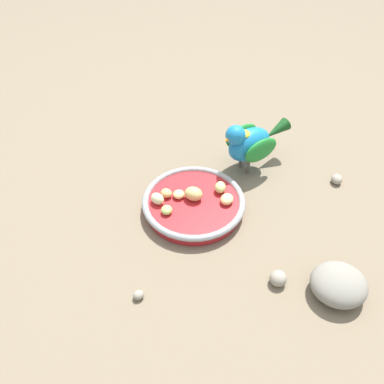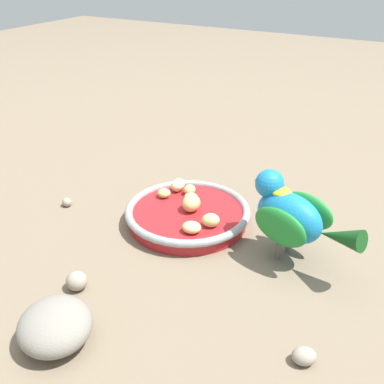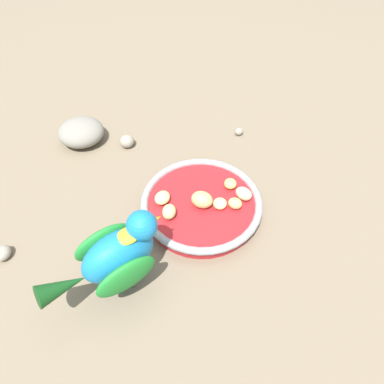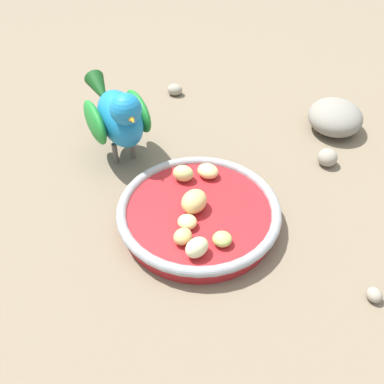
{
  "view_description": "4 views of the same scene",
  "coord_description": "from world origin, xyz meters",
  "px_view_note": "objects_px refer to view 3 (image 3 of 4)",
  "views": [
    {
      "loc": [
        -0.34,
        0.47,
        0.59
      ],
      "look_at": [
        0.02,
        0.03,
        0.05
      ],
      "focal_mm": 34.53,
      "sensor_mm": 36.0,
      "label": 1
    },
    {
      "loc": [
        -0.61,
        -0.33,
        0.45
      ],
      "look_at": [
        0.03,
        0.03,
        0.06
      ],
      "focal_mm": 43.81,
      "sensor_mm": 36.0,
      "label": 2
    },
    {
      "loc": [
        0.25,
        -0.31,
        0.52
      ],
      "look_at": [
        0.0,
        0.02,
        0.05
      ],
      "focal_mm": 33.03,
      "sensor_mm": 36.0,
      "label": 3
    },
    {
      "loc": [
        0.31,
        0.33,
        0.45
      ],
      "look_at": [
        0.03,
        0.03,
        0.07
      ],
      "focal_mm": 41.31,
      "sensor_mm": 36.0,
      "label": 4
    }
  ],
  "objects_px": {
    "apple_piece_2": "(202,200)",
    "apple_piece_4": "(230,184)",
    "apple_piece_0": "(162,198)",
    "apple_piece_3": "(244,194)",
    "pebble_0": "(3,253)",
    "pebble_1": "(239,132)",
    "feeding_bowl": "(201,205)",
    "apple_piece_6": "(235,203)",
    "apple_piece_5": "(169,212)",
    "pebble_2": "(127,141)",
    "parrot": "(117,255)",
    "apple_piece_1": "(220,204)",
    "rock_large": "(81,132)"
  },
  "relations": [
    {
      "from": "apple_piece_0",
      "to": "apple_piece_4",
      "type": "distance_m",
      "value": 0.13
    },
    {
      "from": "apple_piece_2",
      "to": "apple_piece_3",
      "type": "relative_size",
      "value": 1.26
    },
    {
      "from": "apple_piece_3",
      "to": "pebble_2",
      "type": "bearing_deg",
      "value": -179.22
    },
    {
      "from": "apple_piece_4",
      "to": "apple_piece_2",
      "type": "bearing_deg",
      "value": -104.11
    },
    {
      "from": "apple_piece_4",
      "to": "feeding_bowl",
      "type": "bearing_deg",
      "value": -108.63
    },
    {
      "from": "pebble_0",
      "to": "apple_piece_4",
      "type": "bearing_deg",
      "value": 56.2
    },
    {
      "from": "apple_piece_2",
      "to": "rock_large",
      "type": "xyz_separation_m",
      "value": [
        -0.33,
        0.01,
        -0.01
      ]
    },
    {
      "from": "apple_piece_6",
      "to": "parrot",
      "type": "relative_size",
      "value": 0.13
    },
    {
      "from": "apple_piece_3",
      "to": "pebble_0",
      "type": "distance_m",
      "value": 0.43
    },
    {
      "from": "apple_piece_4",
      "to": "rock_large",
      "type": "distance_m",
      "value": 0.35
    },
    {
      "from": "parrot",
      "to": "rock_large",
      "type": "bearing_deg",
      "value": 75.54
    },
    {
      "from": "pebble_0",
      "to": "pebble_1",
      "type": "height_order",
      "value": "pebble_0"
    },
    {
      "from": "apple_piece_5",
      "to": "pebble_0",
      "type": "relative_size",
      "value": 1.0
    },
    {
      "from": "apple_piece_0",
      "to": "apple_piece_2",
      "type": "xyz_separation_m",
      "value": [
        0.06,
        0.04,
        0.01
      ]
    },
    {
      "from": "apple_piece_1",
      "to": "rock_large",
      "type": "distance_m",
      "value": 0.36
    },
    {
      "from": "apple_piece_1",
      "to": "pebble_2",
      "type": "bearing_deg",
      "value": 171.99
    },
    {
      "from": "apple_piece_3",
      "to": "pebble_0",
      "type": "relative_size",
      "value": 1.05
    },
    {
      "from": "apple_piece_0",
      "to": "apple_piece_5",
      "type": "xyz_separation_m",
      "value": [
        0.03,
        -0.02,
        0.0
      ]
    },
    {
      "from": "rock_large",
      "to": "pebble_0",
      "type": "bearing_deg",
      "value": -66.98
    },
    {
      "from": "feeding_bowl",
      "to": "apple_piece_1",
      "type": "height_order",
      "value": "apple_piece_1"
    },
    {
      "from": "feeding_bowl",
      "to": "apple_piece_5",
      "type": "relative_size",
      "value": 7.49
    },
    {
      "from": "rock_large",
      "to": "pebble_2",
      "type": "relative_size",
      "value": 3.16
    },
    {
      "from": "parrot",
      "to": "pebble_0",
      "type": "height_order",
      "value": "parrot"
    },
    {
      "from": "apple_piece_2",
      "to": "apple_piece_4",
      "type": "distance_m",
      "value": 0.07
    },
    {
      "from": "apple_piece_2",
      "to": "pebble_2",
      "type": "relative_size",
      "value": 1.26
    },
    {
      "from": "apple_piece_3",
      "to": "pebble_2",
      "type": "xyz_separation_m",
      "value": [
        -0.29,
        -0.0,
        -0.02
      ]
    },
    {
      "from": "apple_piece_6",
      "to": "pebble_0",
      "type": "distance_m",
      "value": 0.4
    },
    {
      "from": "apple_piece_5",
      "to": "parrot",
      "type": "xyz_separation_m",
      "value": [
        0.01,
        -0.13,
        0.04
      ]
    },
    {
      "from": "apple_piece_0",
      "to": "apple_piece_2",
      "type": "distance_m",
      "value": 0.07
    },
    {
      "from": "apple_piece_1",
      "to": "parrot",
      "type": "height_order",
      "value": "parrot"
    },
    {
      "from": "feeding_bowl",
      "to": "pebble_1",
      "type": "bearing_deg",
      "value": 104.83
    },
    {
      "from": "pebble_2",
      "to": "apple_piece_6",
      "type": "bearing_deg",
      "value": -4.4
    },
    {
      "from": "apple_piece_4",
      "to": "apple_piece_6",
      "type": "xyz_separation_m",
      "value": [
        0.03,
        -0.04,
        0.0
      ]
    },
    {
      "from": "apple_piece_3",
      "to": "pebble_1",
      "type": "bearing_deg",
      "value": 123.37
    },
    {
      "from": "apple_piece_0",
      "to": "apple_piece_3",
      "type": "distance_m",
      "value": 0.15
    },
    {
      "from": "apple_piece_0",
      "to": "apple_piece_6",
      "type": "xyz_separation_m",
      "value": [
        0.11,
        0.07,
        0.0
      ]
    },
    {
      "from": "apple_piece_2",
      "to": "apple_piece_3",
      "type": "distance_m",
      "value": 0.08
    },
    {
      "from": "apple_piece_4",
      "to": "pebble_1",
      "type": "bearing_deg",
      "value": 116.13
    },
    {
      "from": "apple_piece_6",
      "to": "feeding_bowl",
      "type": "bearing_deg",
      "value": -153.54
    },
    {
      "from": "feeding_bowl",
      "to": "pebble_0",
      "type": "distance_m",
      "value": 0.35
    },
    {
      "from": "apple_piece_5",
      "to": "pebble_2",
      "type": "relative_size",
      "value": 0.95
    },
    {
      "from": "feeding_bowl",
      "to": "apple_piece_6",
      "type": "distance_m",
      "value": 0.06
    },
    {
      "from": "apple_piece_0",
      "to": "pebble_1",
      "type": "xyz_separation_m",
      "value": [
        -0.0,
        0.27,
        -0.03
      ]
    },
    {
      "from": "apple_piece_2",
      "to": "apple_piece_4",
      "type": "bearing_deg",
      "value": 75.89
    },
    {
      "from": "apple_piece_4",
      "to": "apple_piece_6",
      "type": "height_order",
      "value": "apple_piece_6"
    },
    {
      "from": "apple_piece_0",
      "to": "apple_piece_3",
      "type": "height_order",
      "value": "apple_piece_3"
    },
    {
      "from": "apple_piece_1",
      "to": "apple_piece_2",
      "type": "distance_m",
      "value": 0.03
    },
    {
      "from": "apple_piece_0",
      "to": "apple_piece_1",
      "type": "bearing_deg",
      "value": 30.1
    },
    {
      "from": "parrot",
      "to": "pebble_1",
      "type": "relative_size",
      "value": 9.89
    },
    {
      "from": "feeding_bowl",
      "to": "apple_piece_3",
      "type": "bearing_deg",
      "value": 43.79
    }
  ]
}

